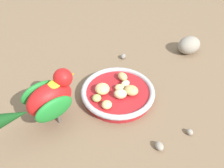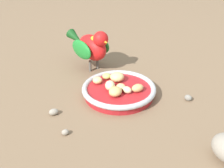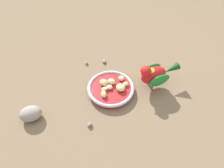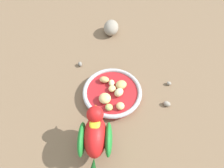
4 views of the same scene
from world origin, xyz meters
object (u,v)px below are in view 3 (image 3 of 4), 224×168
(pebble_2, at_px, (86,63))
(apple_piece_4, at_px, (104,94))
(pebble_1, at_px, (104,61))
(apple_piece_2, at_px, (121,87))
(parrot, at_px, (154,74))
(feeding_bowl, at_px, (111,88))
(apple_piece_6, at_px, (105,89))
(apple_piece_3, at_px, (111,82))
(apple_piece_7, at_px, (121,78))
(apple_piece_0, at_px, (110,87))
(apple_piece_1, at_px, (104,82))
(apple_piece_5, at_px, (126,84))
(pebble_0, at_px, (90,125))
(rock_large, at_px, (31,114))

(pebble_2, bearing_deg, apple_piece_4, 176.58)
(apple_piece_4, distance_m, pebble_1, 0.23)
(apple_piece_2, xyz_separation_m, parrot, (-0.03, -0.14, 0.04))
(feeding_bowl, distance_m, apple_piece_6, 0.03)
(apple_piece_4, distance_m, pebble_2, 0.24)
(feeding_bowl, bearing_deg, apple_piece_3, -34.95)
(apple_piece_4, height_order, apple_piece_7, apple_piece_4)
(feeding_bowl, xyz_separation_m, apple_piece_7, (0.02, -0.06, 0.02))
(apple_piece_0, distance_m, apple_piece_1, 0.04)
(apple_piece_0, relative_size, parrot, 0.14)
(parrot, bearing_deg, apple_piece_1, -20.46)
(apple_piece_3, height_order, pebble_1, apple_piece_3)
(feeding_bowl, bearing_deg, pebble_2, 8.58)
(apple_piece_1, relative_size, pebble_2, 2.20)
(apple_piece_5, xyz_separation_m, pebble_0, (-0.10, 0.21, -0.02))
(apple_piece_2, distance_m, apple_piece_3, 0.05)
(pebble_1, bearing_deg, apple_piece_6, 155.60)
(apple_piece_6, distance_m, pebble_2, 0.21)
(apple_piece_4, height_order, rock_large, rock_large)
(apple_piece_0, relative_size, apple_piece_3, 0.79)
(feeding_bowl, distance_m, apple_piece_7, 0.07)
(rock_large, bearing_deg, pebble_1, -67.48)
(apple_piece_1, distance_m, pebble_2, 0.18)
(apple_piece_6, bearing_deg, parrot, -105.36)
(apple_piece_0, distance_m, apple_piece_5, 0.07)
(apple_piece_3, xyz_separation_m, apple_piece_7, (-0.00, -0.05, -0.00))
(apple_piece_3, xyz_separation_m, apple_piece_6, (-0.02, 0.04, -0.00))
(apple_piece_4, relative_size, pebble_2, 1.95)
(apple_piece_1, distance_m, apple_piece_4, 0.06)
(apple_piece_5, xyz_separation_m, rock_large, (0.04, 0.40, -0.00))
(apple_piece_7, xyz_separation_m, parrot, (-0.08, -0.11, 0.05))
(apple_piece_3, distance_m, apple_piece_5, 0.06)
(apple_piece_5, bearing_deg, apple_piece_1, 59.97)
(feeding_bowl, distance_m, apple_piece_5, 0.07)
(apple_piece_7, xyz_separation_m, pebble_2, (0.19, 0.09, -0.03))
(apple_piece_7, relative_size, pebble_0, 1.30)
(parrot, height_order, pebble_1, parrot)
(apple_piece_2, relative_size, pebble_0, 1.93)
(apple_piece_2, bearing_deg, apple_piece_7, -32.06)
(apple_piece_6, bearing_deg, rock_large, 85.95)
(apple_piece_7, distance_m, pebble_1, 0.16)
(apple_piece_4, xyz_separation_m, pebble_0, (-0.09, 0.10, -0.03))
(apple_piece_4, bearing_deg, rock_large, 81.30)
(pebble_0, bearing_deg, pebble_2, -19.76)
(apple_piece_0, xyz_separation_m, apple_piece_7, (0.02, -0.07, 0.00))
(feeding_bowl, relative_size, rock_large, 2.42)
(apple_piece_1, height_order, pebble_2, apple_piece_1)
(apple_piece_7, bearing_deg, apple_piece_6, 103.91)
(pebble_2, bearing_deg, apple_piece_0, -173.39)
(pebble_1, bearing_deg, rock_large, 112.52)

